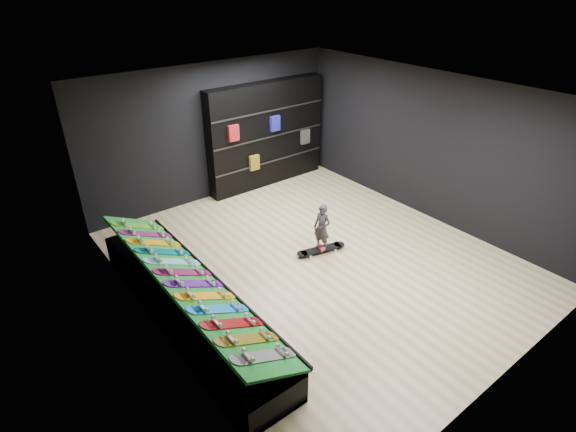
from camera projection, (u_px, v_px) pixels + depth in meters
floor at (316, 260)px, 8.20m from camera, size 6.00×7.00×0.01m
ceiling at (322, 95)px, 6.75m from camera, size 6.00×7.00×0.01m
wall_back at (214, 132)px, 9.89m from camera, size 6.00×0.02×3.00m
wall_front at (524, 289)px, 5.06m from camera, size 6.00×0.02×3.00m
wall_left at (147, 245)px, 5.86m from camera, size 0.02×7.00×3.00m
wall_right at (430, 147)px, 9.09m from camera, size 0.02×7.00×3.00m
display_rack at (188, 306)px, 6.71m from camera, size 0.90×4.50×0.50m
turf_ramp at (188, 280)px, 6.51m from camera, size 0.92×4.50×0.46m
back_shelving at (266, 135)px, 10.59m from camera, size 3.06×0.36×2.45m
floor_skateboard at (321, 251)px, 8.39m from camera, size 1.00×0.45×0.09m
child at (322, 236)px, 8.24m from camera, size 0.19×0.24×0.54m
display_board_0 at (264, 356)px, 5.20m from camera, size 0.93×0.22×0.50m
display_board_1 at (248, 339)px, 5.44m from camera, size 0.93×0.22×0.50m
display_board_2 at (233, 323)px, 5.67m from camera, size 0.93×0.22×0.50m
display_board_3 at (219, 309)px, 5.91m from camera, size 0.93×0.22×0.50m
display_board_4 at (206, 296)px, 6.15m from camera, size 0.93×0.22×0.50m
display_board_5 at (194, 284)px, 6.39m from camera, size 0.93×0.22×0.50m
display_board_6 at (183, 272)px, 6.63m from camera, size 0.93×0.22×0.50m
display_board_7 at (173, 262)px, 6.87m from camera, size 0.93×0.22×0.50m
display_board_8 at (163, 252)px, 7.10m from camera, size 0.93×0.22×0.50m
display_board_9 at (155, 243)px, 7.34m from camera, size 0.93×0.22×0.50m
display_board_10 at (146, 234)px, 7.58m from camera, size 0.93×0.22×0.50m
display_board_11 at (138, 226)px, 7.82m from camera, size 0.93×0.22×0.50m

